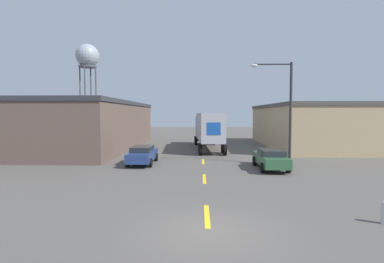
{
  "coord_description": "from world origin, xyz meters",
  "views": [
    {
      "loc": [
        -0.29,
        -9.89,
        3.95
      ],
      "look_at": [
        -0.96,
        16.14,
        2.42
      ],
      "focal_mm": 28.0,
      "sensor_mm": 36.0,
      "label": 1
    }
  ],
  "objects_px": {
    "semi_truck": "(208,128)",
    "parked_car_right_mid": "(270,158)",
    "parked_car_left_far": "(143,154)",
    "street_lamp": "(285,105)",
    "fire_hydrant": "(384,212)",
    "water_tower": "(87,58)"
  },
  "relations": [
    {
      "from": "semi_truck",
      "to": "parked_car_right_mid",
      "type": "height_order",
      "value": "semi_truck"
    },
    {
      "from": "street_lamp",
      "to": "fire_hydrant",
      "type": "xyz_separation_m",
      "value": [
        0.14,
        -12.23,
        -4.21
      ]
    },
    {
      "from": "fire_hydrant",
      "to": "parked_car_right_mid",
      "type": "bearing_deg",
      "value": 98.26
    },
    {
      "from": "parked_car_right_mid",
      "to": "fire_hydrant",
      "type": "distance_m",
      "value": 10.84
    },
    {
      "from": "semi_truck",
      "to": "street_lamp",
      "type": "relative_size",
      "value": 1.62
    },
    {
      "from": "semi_truck",
      "to": "parked_car_left_far",
      "type": "bearing_deg",
      "value": -120.92
    },
    {
      "from": "semi_truck",
      "to": "water_tower",
      "type": "relative_size",
      "value": 0.71
    },
    {
      "from": "parked_car_left_far",
      "to": "water_tower",
      "type": "relative_size",
      "value": 0.26
    },
    {
      "from": "parked_car_right_mid",
      "to": "fire_hydrant",
      "type": "xyz_separation_m",
      "value": [
        1.56,
        -10.72,
        -0.35
      ]
    },
    {
      "from": "parked_car_right_mid",
      "to": "street_lamp",
      "type": "relative_size",
      "value": 0.61
    },
    {
      "from": "parked_car_left_far",
      "to": "street_lamp",
      "type": "distance_m",
      "value": 11.68
    },
    {
      "from": "parked_car_left_far",
      "to": "fire_hydrant",
      "type": "bearing_deg",
      "value": -48.52
    },
    {
      "from": "parked_car_left_far",
      "to": "fire_hydrant",
      "type": "xyz_separation_m",
      "value": [
        11.15,
        -12.61,
        -0.35
      ]
    },
    {
      "from": "parked_car_left_far",
      "to": "water_tower",
      "type": "height_order",
      "value": "water_tower"
    },
    {
      "from": "parked_car_left_far",
      "to": "street_lamp",
      "type": "height_order",
      "value": "street_lamp"
    },
    {
      "from": "street_lamp",
      "to": "semi_truck",
      "type": "bearing_deg",
      "value": 117.29
    },
    {
      "from": "parked_car_left_far",
      "to": "parked_car_right_mid",
      "type": "bearing_deg",
      "value": -11.15
    },
    {
      "from": "semi_truck",
      "to": "street_lamp",
      "type": "distance_m",
      "value": 12.37
    },
    {
      "from": "water_tower",
      "to": "street_lamp",
      "type": "relative_size",
      "value": 2.29
    },
    {
      "from": "semi_truck",
      "to": "fire_hydrant",
      "type": "bearing_deg",
      "value": -79.47
    },
    {
      "from": "semi_truck",
      "to": "street_lamp",
      "type": "xyz_separation_m",
      "value": [
        5.58,
        -10.81,
        2.21
      ]
    },
    {
      "from": "semi_truck",
      "to": "parked_car_left_far",
      "type": "xyz_separation_m",
      "value": [
        -5.43,
        -10.43,
        -1.65
      ]
    }
  ]
}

